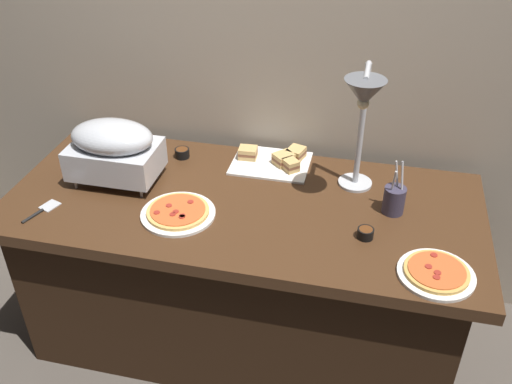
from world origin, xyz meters
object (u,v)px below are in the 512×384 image
object	(u,v)px
chafing_dish	(114,148)
sandwich_platter	(275,160)
pizza_plate_front	(436,273)
pizza_plate_center	(178,212)
serving_spatula	(42,211)
sauce_cup_near	(365,233)
heat_lamp	(363,105)
sauce_cup_far	(182,153)
utensil_holder	(394,199)

from	to	relation	value
chafing_dish	sandwich_platter	distance (m)	0.69
pizza_plate_front	pizza_plate_center	distance (m)	0.97
serving_spatula	sauce_cup_near	bearing A→B (deg)	5.50
chafing_dish	pizza_plate_front	world-z (taller)	chafing_dish
sauce_cup_near	pizza_plate_front	bearing A→B (deg)	-32.08
chafing_dish	serving_spatula	world-z (taller)	chafing_dish
pizza_plate_front	sauce_cup_near	distance (m)	0.29
chafing_dish	serving_spatula	xyz separation A→B (m)	(-0.20, -0.28, -0.15)
chafing_dish	sandwich_platter	bearing A→B (deg)	24.00
chafing_dish	sandwich_platter	xyz separation A→B (m)	(0.62, 0.28, -0.13)
chafing_dish	heat_lamp	bearing A→B (deg)	3.81
pizza_plate_front	sauce_cup_far	xyz separation A→B (m)	(-1.09, 0.56, 0.01)
sauce_cup_near	serving_spatula	distance (m)	1.25
pizza_plate_center	sandwich_platter	xyz separation A→B (m)	(0.29, 0.46, 0.01)
sauce_cup_near	sauce_cup_far	size ratio (longest dim) A/B	0.93
sauce_cup_near	utensil_holder	size ratio (longest dim) A/B	0.27
sandwich_platter	sauce_cup_far	bearing A→B (deg)	-175.24
pizza_plate_front	sauce_cup_near	world-z (taller)	sauce_cup_near
heat_lamp	sauce_cup_near	size ratio (longest dim) A/B	8.94
sandwich_platter	sauce_cup_far	distance (m)	0.42
sauce_cup_near	sandwich_platter	bearing A→B (deg)	134.24
sandwich_platter	serving_spatula	world-z (taller)	sandwich_platter
pizza_plate_center	utensil_holder	xyz separation A→B (m)	(0.80, 0.21, 0.05)
heat_lamp	utensil_holder	world-z (taller)	heat_lamp
sauce_cup_near	sauce_cup_far	xyz separation A→B (m)	(-0.84, 0.40, 0.00)
pizza_plate_center	serving_spatula	world-z (taller)	pizza_plate_center
pizza_plate_center	sauce_cup_near	xyz separation A→B (m)	(0.71, 0.02, 0.01)
heat_lamp	serving_spatula	size ratio (longest dim) A/B	3.14
sauce_cup_far	utensil_holder	bearing A→B (deg)	-12.97
sandwich_platter	sauce_cup_near	world-z (taller)	sandwich_platter
chafing_dish	pizza_plate_center	size ratio (longest dim) A/B	1.25
pizza_plate_center	sauce_cup_near	distance (m)	0.71
pizza_plate_front	sauce_cup_far	world-z (taller)	sauce_cup_far
sauce_cup_far	pizza_plate_front	bearing A→B (deg)	-27.03
pizza_plate_front	sauce_cup_far	size ratio (longest dim) A/B	3.98
pizza_plate_front	sandwich_platter	bearing A→B (deg)	138.65
pizza_plate_front	chafing_dish	bearing A→B (deg)	166.28
heat_lamp	utensil_holder	size ratio (longest dim) A/B	2.44
heat_lamp	sauce_cup_near	distance (m)	0.46
utensil_holder	pizza_plate_front	bearing A→B (deg)	-65.65
sauce_cup_far	utensil_holder	world-z (taller)	utensil_holder
heat_lamp	sauce_cup_far	bearing A→B (deg)	167.25
chafing_dish	pizza_plate_center	distance (m)	0.40
utensil_holder	serving_spatula	size ratio (longest dim) A/B	1.29
heat_lamp	pizza_plate_front	xyz separation A→B (m)	(0.31, -0.38, -0.41)
sauce_cup_far	utensil_holder	distance (m)	0.96
chafing_dish	utensil_holder	size ratio (longest dim) A/B	1.63
serving_spatula	chafing_dish	bearing A→B (deg)	55.09
pizza_plate_center	sandwich_platter	distance (m)	0.54
sandwich_platter	serving_spatula	bearing A→B (deg)	-145.70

